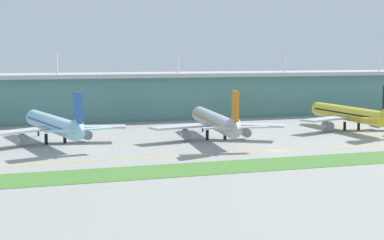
% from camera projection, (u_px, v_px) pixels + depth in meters
% --- Properties ---
extents(ground_plane, '(600.00, 600.00, 0.00)m').
position_uv_depth(ground_plane, '(277.00, 151.00, 189.57)').
color(ground_plane, gray).
extents(terminal_building, '(288.00, 34.00, 30.54)m').
position_uv_depth(terminal_building, '(175.00, 95.00, 290.81)').
color(terminal_building, slate).
rests_on(terminal_building, ground).
extents(airliner_near_middle, '(48.04, 61.10, 18.90)m').
position_uv_depth(airliner_near_middle, '(54.00, 124.00, 204.76)').
color(airliner_near_middle, '#9ED1EA').
rests_on(airliner_near_middle, ground).
extents(airliner_center, '(48.31, 64.59, 18.90)m').
position_uv_depth(airliner_center, '(215.00, 121.00, 214.45)').
color(airliner_center, '#ADB2BC').
rests_on(airliner_center, ground).
extents(airliner_far_middle, '(48.79, 58.76, 18.90)m').
position_uv_depth(airliner_far_middle, '(350.00, 114.00, 241.26)').
color(airliner_far_middle, yellow).
rests_on(airliner_far_middle, ground).
extents(taxiway_stripe_west, '(28.00, 0.70, 0.04)m').
position_uv_depth(taxiway_stripe_west, '(46.00, 163.00, 166.94)').
color(taxiway_stripe_west, yellow).
rests_on(taxiway_stripe_west, ground).
extents(taxiway_stripe_mid_west, '(28.00, 0.70, 0.04)m').
position_uv_depth(taxiway_stripe_mid_west, '(164.00, 157.00, 177.86)').
color(taxiway_stripe_mid_west, yellow).
rests_on(taxiway_stripe_mid_west, ground).
extents(taxiway_stripe_centre, '(28.00, 0.70, 0.04)m').
position_uv_depth(taxiway_stripe_centre, '(268.00, 151.00, 188.79)').
color(taxiway_stripe_centre, yellow).
rests_on(taxiway_stripe_centre, ground).
extents(taxiway_stripe_mid_east, '(28.00, 0.70, 0.04)m').
position_uv_depth(taxiway_stripe_mid_east, '(361.00, 146.00, 199.71)').
color(taxiway_stripe_mid_east, yellow).
rests_on(taxiway_stripe_mid_east, ground).
extents(grass_verge, '(300.00, 18.00, 0.10)m').
position_uv_depth(grass_verge, '(311.00, 162.00, 169.66)').
color(grass_verge, '#477A33').
rests_on(grass_verge, ground).
extents(safety_cone_left_wingtip, '(0.56, 0.56, 0.70)m').
position_uv_depth(safety_cone_left_wingtip, '(383.00, 136.00, 221.93)').
color(safety_cone_left_wingtip, orange).
rests_on(safety_cone_left_wingtip, ground).
extents(safety_cone_right_wingtip, '(0.56, 0.56, 0.70)m').
position_uv_depth(safety_cone_right_wingtip, '(384.00, 135.00, 224.42)').
color(safety_cone_right_wingtip, orange).
rests_on(safety_cone_right_wingtip, ground).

